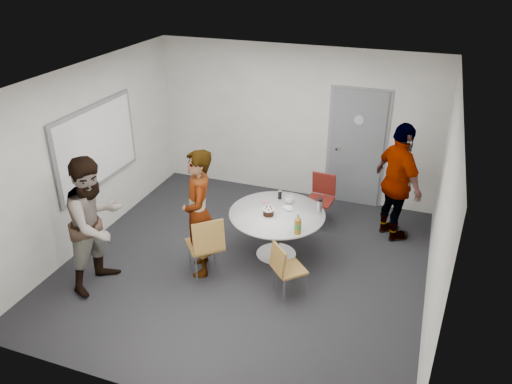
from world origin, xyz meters
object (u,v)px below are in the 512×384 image
at_px(door, 356,148).
at_px(chair_near_right, 285,266).
at_px(chair_far, 321,194).
at_px(person_right, 398,183).
at_px(person_main, 199,214).
at_px(chair_near_left, 207,242).
at_px(whiteboard, 97,146).
at_px(table, 279,219).
at_px(person_left, 96,223).

relative_size(door, chair_near_right, 2.73).
relative_size(chair_near_right, chair_far, 0.91).
bearing_deg(person_right, person_main, 89.11).
bearing_deg(chair_far, person_right, -177.75).
bearing_deg(chair_near_left, person_right, -0.34).
xyz_separation_m(door, whiteboard, (-3.56, -2.28, 0.42)).
xyz_separation_m(chair_near_right, person_main, (-1.27, 0.15, 0.45)).
relative_size(chair_near_left, person_main, 0.52).
distance_m(door, chair_far, 1.10).
distance_m(table, person_left, 2.51).
bearing_deg(chair_far, chair_near_left, 66.15).
bearing_deg(chair_near_right, person_main, -140.98).
distance_m(door, person_right, 1.25).
height_order(person_main, person_left, person_left).
distance_m(chair_near_right, chair_far, 2.05).
xyz_separation_m(chair_near_right, person_left, (-2.41, -0.55, 0.46)).
bearing_deg(chair_far, whiteboard, 27.99).
bearing_deg(person_left, chair_near_left, -58.23).
relative_size(person_left, person_right, 0.99).
relative_size(door, person_left, 1.14).
height_order(table, chair_far, table).
bearing_deg(door, person_left, -128.41).
bearing_deg(chair_far, person_left, 51.85).
bearing_deg(chair_far, person_main, 60.92).
relative_size(chair_near_right, person_right, 0.41).
bearing_deg(chair_near_right, chair_near_left, -134.90).
xyz_separation_m(chair_far, person_left, (-2.42, -2.60, 0.41)).
bearing_deg(whiteboard, chair_near_left, -17.71).
distance_m(person_main, person_right, 3.06).
height_order(whiteboard, chair_near_right, whiteboard).
distance_m(chair_near_left, person_right, 3.04).
bearing_deg(chair_near_left, chair_near_right, -42.26).
relative_size(door, person_right, 1.13).
bearing_deg(chair_near_left, table, 7.16).
bearing_deg(chair_near_right, whiteboard, -146.11).
relative_size(table, person_left, 0.74).
height_order(table, person_main, person_main).
bearing_deg(door, person_right, -50.21).
bearing_deg(whiteboard, person_left, -57.77).
bearing_deg(person_main, person_left, -85.71).
xyz_separation_m(door, person_right, (0.80, -0.96, -0.08)).
bearing_deg(chair_far, door, -107.32).
height_order(table, chair_near_right, table).
bearing_deg(table, chair_near_left, -131.42).
xyz_separation_m(person_main, person_right, (2.44, 1.85, 0.02)).
bearing_deg(chair_near_right, person_left, -121.24).
height_order(chair_near_right, person_left, person_left).
xyz_separation_m(whiteboard, chair_near_right, (3.19, -0.68, -0.98)).
height_order(chair_near_left, person_right, person_right).
distance_m(person_left, person_right, 4.40).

